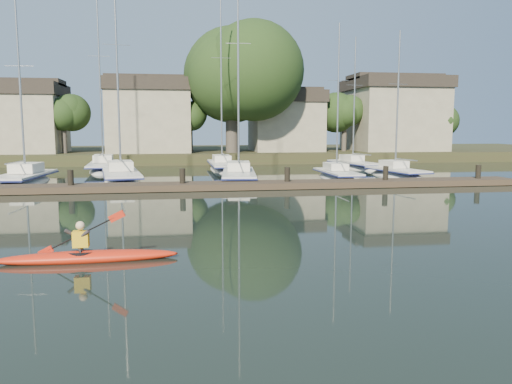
{
  "coord_description": "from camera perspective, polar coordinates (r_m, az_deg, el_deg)",
  "views": [
    {
      "loc": [
        -3.15,
        -14.08,
        3.5
      ],
      "look_at": [
        -0.47,
        3.37,
        1.2
      ],
      "focal_mm": 35.0,
      "sensor_mm": 36.0,
      "label": 1
    }
  ],
  "objects": [
    {
      "name": "sailboat_0",
      "position": [
        34.13,
        -24.9,
        0.5
      ],
      "size": [
        2.76,
        8.06,
        12.57
      ],
      "rotation": [
        0.0,
        0.0,
        -0.07
      ],
      "color": "silver",
      "rests_on": "ground"
    },
    {
      "name": "sailboat_1",
      "position": [
        33.57,
        -15.12,
        0.83
      ],
      "size": [
        3.7,
        9.41,
        14.99
      ],
      "rotation": [
        0.0,
        0.0,
        0.16
      ],
      "color": "silver",
      "rests_on": "ground"
    },
    {
      "name": "sailboat_3",
      "position": [
        34.48,
        9.26,
        1.22
      ],
      "size": [
        1.88,
        7.12,
        11.48
      ],
      "rotation": [
        0.0,
        0.0,
        0.0
      ],
      "color": "silver",
      "rests_on": "ground"
    },
    {
      "name": "dock",
      "position": [
        28.45,
        -2.33,
        0.77
      ],
      "size": [
        34.0,
        2.0,
        1.8
      ],
      "color": "#3E2E23",
      "rests_on": "ground"
    },
    {
      "name": "ground",
      "position": [
        14.85,
        3.78,
        -6.23
      ],
      "size": [
        160.0,
        160.0,
        0.0
      ],
      "primitive_type": "plane",
      "color": "black",
      "rests_on": "ground"
    },
    {
      "name": "kayak",
      "position": [
        13.92,
        -18.78,
        -6.78
      ],
      "size": [
        4.71,
        0.93,
        1.5
      ],
      "rotation": [
        0.0,
        0.0,
        0.03
      ],
      "color": "red",
      "rests_on": "ground"
    },
    {
      "name": "sailboat_2",
      "position": [
        32.78,
        -1.98,
        0.96
      ],
      "size": [
        3.11,
        9.34,
        15.16
      ],
      "rotation": [
        0.0,
        0.0,
        -0.11
      ],
      "color": "silver",
      "rests_on": "ground"
    },
    {
      "name": "sailboat_4",
      "position": [
        36.77,
        15.74,
        1.4
      ],
      "size": [
        3.11,
        6.9,
        11.32
      ],
      "rotation": [
        0.0,
        0.0,
        0.17
      ],
      "color": "silver",
      "rests_on": "ground"
    },
    {
      "name": "shore",
      "position": [
        54.58,
        -3.78,
        7.13
      ],
      "size": [
        90.0,
        25.25,
        12.75
      ],
      "color": "#2D351A",
      "rests_on": "ground"
    },
    {
      "name": "sailboat_6",
      "position": [
        41.54,
        -3.87,
        2.33
      ],
      "size": [
        2.15,
        9.81,
        15.56
      ],
      "rotation": [
        0.0,
        0.0,
        0.01
      ],
      "color": "silver",
      "rests_on": "ground"
    },
    {
      "name": "sailboat_5",
      "position": [
        42.28,
        -17.04,
        2.09
      ],
      "size": [
        2.92,
        9.58,
        15.62
      ],
      "rotation": [
        0.0,
        0.0,
        0.08
      ],
      "color": "silver",
      "rests_on": "ground"
    },
    {
      "name": "sailboat_7",
      "position": [
        43.5,
        11.11,
        2.43
      ],
      "size": [
        3.36,
        7.79,
        12.18
      ],
      "rotation": [
        0.0,
        0.0,
        0.19
      ],
      "color": "silver",
      "rests_on": "ground"
    }
  ]
}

